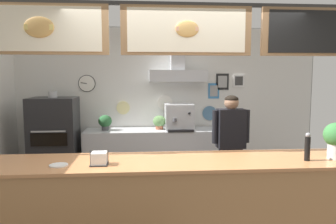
% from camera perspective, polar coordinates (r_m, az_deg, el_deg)
% --- Properties ---
extents(back_wall_assembly, '(5.47, 2.73, 2.71)m').
position_cam_1_polar(back_wall_assembly, '(5.91, 0.03, 2.43)').
color(back_wall_assembly, gray).
rests_on(back_wall_assembly, ground_plane).
extents(service_counter, '(4.83, 0.75, 1.03)m').
position_cam_1_polar(service_counter, '(3.43, 3.77, -16.55)').
color(service_counter, '#B77F4C').
rests_on(service_counter, ground_plane).
extents(back_prep_counter, '(2.36, 0.61, 0.92)m').
position_cam_1_polar(back_prep_counter, '(5.83, -2.47, -7.56)').
color(back_prep_counter, silver).
rests_on(back_prep_counter, ground_plane).
extents(pizza_oven, '(0.74, 0.65, 1.59)m').
position_cam_1_polar(pizza_oven, '(5.74, -18.98, -5.07)').
color(pizza_oven, '#232326').
rests_on(pizza_oven, ground_plane).
extents(shop_worker, '(0.54, 0.24, 1.57)m').
position_cam_1_polar(shop_worker, '(4.79, 10.75, -5.75)').
color(shop_worker, '#232328').
rests_on(shop_worker, ground_plane).
extents(espresso_machine, '(0.48, 0.51, 0.44)m').
position_cam_1_polar(espresso_machine, '(5.71, 1.93, -0.88)').
color(espresso_machine, silver).
rests_on(espresso_machine, back_prep_counter).
extents(potted_oregano, '(0.22, 0.22, 0.24)m').
position_cam_1_polar(potted_oregano, '(5.75, -1.49, -1.71)').
color(potted_oregano, '#9E563D').
rests_on(potted_oregano, back_prep_counter).
extents(potted_basil, '(0.23, 0.23, 0.26)m').
position_cam_1_polar(potted_basil, '(5.73, -10.80, -1.65)').
color(potted_basil, '#4C4C51').
rests_on(potted_basil, back_prep_counter).
extents(napkin_holder, '(0.17, 0.16, 0.13)m').
position_cam_1_polar(napkin_holder, '(3.14, -11.78, -7.93)').
color(napkin_holder, '#262628').
rests_on(napkin_holder, service_counter).
extents(condiment_plate, '(0.17, 0.17, 0.01)m').
position_cam_1_polar(condiment_plate, '(3.21, -18.35, -8.70)').
color(condiment_plate, white).
rests_on(condiment_plate, service_counter).
extents(pepper_grinder, '(0.05, 0.05, 0.27)m').
position_cam_1_polar(pepper_grinder, '(3.48, 22.92, -5.56)').
color(pepper_grinder, black).
rests_on(pepper_grinder, service_counter).
extents(basil_vase, '(0.24, 0.24, 0.36)m').
position_cam_1_polar(basil_vase, '(3.65, 26.98, -4.18)').
color(basil_vase, silver).
rests_on(basil_vase, service_counter).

